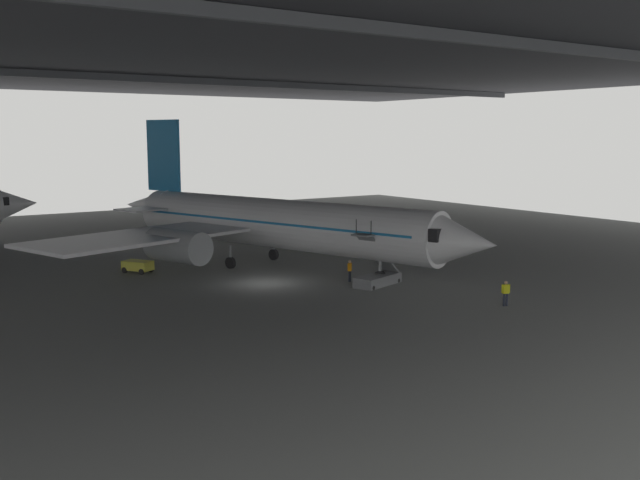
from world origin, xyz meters
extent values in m
plane|color=slate|center=(0.00, 0.00, 0.00)|extent=(110.00, 110.00, 0.00)
cube|color=#38383D|center=(0.00, 13.75, 17.10)|extent=(121.00, 99.00, 1.20)
cube|color=#4C4F54|center=(0.00, -11.00, 16.10)|extent=(115.50, 0.50, 0.70)
cube|color=#4C4F54|center=(0.00, 30.25, 16.10)|extent=(115.50, 0.50, 0.70)
cylinder|color=white|center=(3.84, 4.63, 3.50)|extent=(12.08, 28.21, 3.80)
cone|color=white|center=(8.57, -10.54, 3.50)|extent=(4.92, 5.47, 3.73)
cube|color=black|center=(7.86, -8.25, 3.98)|extent=(3.88, 3.51, 0.84)
cone|color=white|center=(-0.89, 19.80, 3.88)|extent=(4.90, 6.77, 3.23)
cube|color=#1972B2|center=(-0.18, 17.51, 8.52)|extent=(1.47, 4.03, 6.23)
cube|color=white|center=(2.67, 17.31, 4.07)|extent=(5.55, 4.41, 0.16)
cube|color=white|center=(-2.41, 15.72, 4.07)|extent=(5.55, 4.41, 0.16)
cube|color=white|center=(11.88, 11.95, 3.12)|extent=(17.25, 11.34, 0.24)
cylinder|color=#9EA3A8|center=(10.68, 9.41, 2.46)|extent=(3.73, 5.42, 2.36)
cube|color=white|center=(-6.94, 6.08, 3.12)|extent=(17.25, 11.34, 0.24)
cylinder|color=#9EA3A8|center=(-4.50, 4.67, 2.46)|extent=(3.73, 5.42, 2.36)
cube|color=#1972B2|center=(3.84, 4.63, 3.79)|extent=(11.53, 26.25, 0.16)
cylinder|color=#9EA3A8|center=(6.67, -4.45, 1.25)|extent=(0.20, 0.20, 1.15)
cylinder|color=black|center=(6.67, -4.45, 0.45)|extent=(0.55, 0.95, 0.90)
cylinder|color=#9EA3A8|center=(5.40, 8.01, 1.25)|extent=(0.20, 0.20, 1.15)
cylinder|color=black|center=(5.40, 8.01, 0.45)|extent=(0.55, 0.95, 0.90)
cylinder|color=#9EA3A8|center=(0.63, 6.52, 1.25)|extent=(0.20, 0.20, 1.15)
cylinder|color=black|center=(0.63, 6.52, 0.45)|extent=(0.55, 0.95, 0.90)
cube|color=slate|center=(6.20, -4.78, 0.35)|extent=(4.13, 2.58, 0.70)
cube|color=slate|center=(6.20, -4.78, 2.20)|extent=(3.81, 2.31, 3.08)
cube|color=slate|center=(4.53, -5.30, 3.69)|extent=(1.44, 1.57, 0.12)
cylinder|color=black|center=(4.70, -5.88, 4.19)|extent=(0.06, 0.06, 1.00)
cylinder|color=black|center=(4.35, -4.73, 4.19)|extent=(0.06, 0.06, 1.00)
cylinder|color=black|center=(4.90, -5.92, 0.15)|extent=(0.32, 0.20, 0.30)
cylinder|color=black|center=(4.48, -4.58, 0.15)|extent=(0.32, 0.20, 0.30)
cylinder|color=black|center=(7.92, -4.98, 0.15)|extent=(0.32, 0.20, 0.30)
cylinder|color=black|center=(7.50, -3.64, 0.15)|extent=(0.32, 0.20, 0.30)
cylinder|color=#232838|center=(8.64, -13.94, 0.39)|extent=(0.14, 0.14, 0.78)
cylinder|color=#232838|center=(8.80, -14.02, 0.39)|extent=(0.14, 0.14, 0.78)
cube|color=yellow|center=(8.72, -13.98, 1.06)|extent=(0.42, 0.35, 0.55)
cylinder|color=yellow|center=(8.51, -13.88, 1.08)|extent=(0.09, 0.09, 0.52)
cylinder|color=yellow|center=(8.93, -14.08, 1.08)|extent=(0.09, 0.09, 0.52)
sphere|color=tan|center=(8.72, -13.98, 1.45)|extent=(0.21, 0.21, 0.21)
cylinder|color=#232838|center=(5.36, -2.71, 0.39)|extent=(0.14, 0.14, 0.78)
cylinder|color=#232838|center=(5.21, -2.82, 0.39)|extent=(0.14, 0.14, 0.78)
cube|color=orange|center=(5.29, -2.76, 1.05)|extent=(0.42, 0.39, 0.55)
cylinder|color=orange|center=(5.47, -2.63, 1.08)|extent=(0.09, 0.09, 0.52)
cylinder|color=orange|center=(5.10, -2.90, 1.08)|extent=(0.09, 0.09, 0.52)
sphere|color=beige|center=(5.29, -2.76, 1.45)|extent=(0.21, 0.21, 0.21)
cone|color=white|center=(-9.39, 34.22, 3.40)|extent=(4.64, 3.92, 3.53)
cube|color=yellow|center=(-5.94, 8.96, 0.55)|extent=(2.17, 2.50, 0.70)
cylinder|color=black|center=(-5.05, 8.57, 0.22)|extent=(0.38, 0.47, 0.44)
cylinder|color=black|center=(-5.99, 7.99, 0.22)|extent=(0.38, 0.47, 0.44)
cylinder|color=black|center=(-5.89, 9.93, 0.22)|extent=(0.38, 0.47, 0.44)
cylinder|color=black|center=(-6.83, 9.36, 0.22)|extent=(0.38, 0.47, 0.44)
camera|label=1|loc=(-24.40, -42.64, 10.25)|focal=40.11mm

